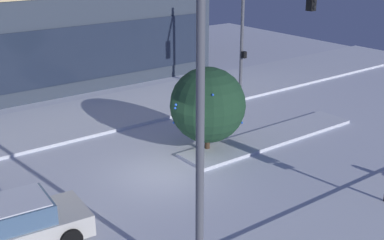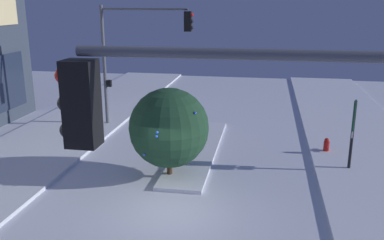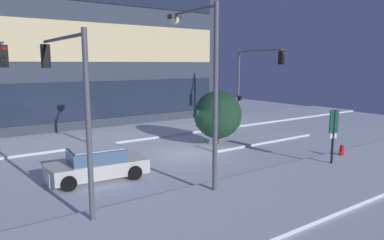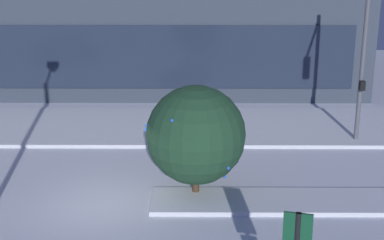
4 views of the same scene
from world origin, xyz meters
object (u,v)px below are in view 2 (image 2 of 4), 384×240
traffic_light_corner_near_left (339,213)px  decorated_tree_median (169,128)px  traffic_light_corner_far_right (136,45)px  fire_hydrant (326,146)px  street_lamp_arched (366,83)px  parking_info_sign (353,127)px

traffic_light_corner_near_left → decorated_tree_median: bearing=-67.6°
traffic_light_corner_far_right → decorated_tree_median: bearing=-63.4°
traffic_light_corner_near_left → decorated_tree_median: 11.91m
traffic_light_corner_far_right → fire_hydrant: (-2.58, -9.68, -4.14)m
traffic_light_corner_far_right → street_lamp_arched: (-12.05, -8.97, 0.53)m
traffic_light_corner_far_right → parking_info_sign: size_ratio=2.21×
street_lamp_arched → traffic_light_corner_near_left: bearing=77.9°
traffic_light_corner_far_right → street_lamp_arched: 15.03m
fire_hydrant → parking_info_sign: size_ratio=0.25×
street_lamp_arched → parking_info_sign: bearing=-98.4°
fire_hydrant → street_lamp_arched: bearing=175.7°
traffic_light_corner_near_left → fire_hydrant: traffic_light_corner_near_left is taller
fire_hydrant → decorated_tree_median: size_ratio=0.21×
traffic_light_corner_far_right → fire_hydrant: bearing=-14.9°
traffic_light_corner_far_right → traffic_light_corner_near_left: traffic_light_corner_far_right is taller
decorated_tree_median → traffic_light_corner_near_left: bearing=-157.6°
traffic_light_corner_near_left → fire_hydrant: bearing=-97.8°
parking_info_sign → decorated_tree_median: 7.37m
parking_info_sign → traffic_light_corner_far_right: bearing=-9.9°
street_lamp_arched → decorated_tree_median: 8.56m
traffic_light_corner_near_left → decorated_tree_median: size_ratio=1.79×
street_lamp_arched → decorated_tree_median: street_lamp_arched is taller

